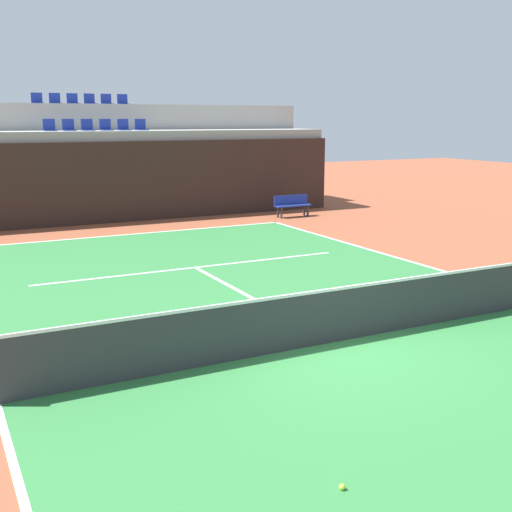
{
  "coord_description": "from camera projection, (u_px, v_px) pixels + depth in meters",
  "views": [
    {
      "loc": [
        -6.03,
        -8.78,
        3.79
      ],
      "look_at": [
        -0.49,
        2.0,
        1.2
      ],
      "focal_mm": 45.15,
      "sensor_mm": 36.0,
      "label": 1
    }
  ],
  "objects": [
    {
      "name": "stands_tier_upper",
      "position": [
        85.0,
        158.0,
        26.8
      ],
      "size": [
        18.69,
        2.4,
        4.38
      ],
      "primitive_type": "cube",
      "color": "#9E9E99",
      "rests_on": "ground_plane"
    },
    {
      "name": "service_line_far",
      "position": [
        195.0,
        267.0,
        16.69
      ],
      "size": [
        8.26,
        0.1,
        0.0
      ],
      "primitive_type": "cube",
      "color": "white",
      "rests_on": "court_surface"
    },
    {
      "name": "player_bench",
      "position": [
        292.0,
        204.0,
        25.32
      ],
      "size": [
        1.5,
        0.4,
        0.85
      ],
      "color": "navy",
      "rests_on": "ground_plane"
    },
    {
      "name": "centre_service_line",
      "position": [
        251.0,
        297.0,
        13.9
      ],
      "size": [
        0.1,
        6.4,
        0.0
      ],
      "primitive_type": "cube",
      "color": "white",
      "rests_on": "court_surface"
    },
    {
      "name": "baseline_far",
      "position": [
        133.0,
        234.0,
        21.51
      ],
      "size": [
        11.0,
        0.1,
        0.0
      ],
      "primitive_type": "cube",
      "color": "white",
      "rests_on": "court_surface"
    },
    {
      "name": "ground_plane",
      "position": [
        334.0,
        343.0,
        11.12
      ],
      "size": [
        80.0,
        80.0,
        0.0
      ],
      "primitive_type": "plane",
      "color": "brown"
    },
    {
      "name": "back_wall",
      "position": [
        109.0,
        183.0,
        23.69
      ],
      "size": [
        18.69,
        0.3,
        2.98
      ],
      "primitive_type": "cube",
      "color": "black",
      "rests_on": "ground_plane"
    },
    {
      "name": "tennis_ball_0",
      "position": [
        342.0,
        487.0,
        6.68
      ],
      "size": [
        0.07,
        0.07,
        0.07
      ],
      "primitive_type": "sphere",
      "color": "#CCE033",
      "rests_on": "court_surface"
    },
    {
      "name": "stands_tier_lower",
      "position": [
        100.0,
        175.0,
        24.82
      ],
      "size": [
        18.69,
        2.4,
        3.35
      ],
      "primitive_type": "cube",
      "color": "#9E9E99",
      "rests_on": "ground_plane"
    },
    {
      "name": "seating_row_lower",
      "position": [
        97.0,
        127.0,
        24.53
      ],
      "size": [
        3.93,
        0.44,
        0.44
      ],
      "color": "navy",
      "rests_on": "stands_tier_lower"
    },
    {
      "name": "court_surface",
      "position": [
        334.0,
        342.0,
        11.12
      ],
      "size": [
        11.0,
        24.0,
        0.01
      ],
      "primitive_type": "cube",
      "color": "#2D7238",
      "rests_on": "ground_plane"
    },
    {
      "name": "tennis_net",
      "position": [
        334.0,
        314.0,
        11.02
      ],
      "size": [
        11.08,
        0.08,
        1.07
      ],
      "color": "black",
      "rests_on": "court_surface"
    },
    {
      "name": "seating_row_upper",
      "position": [
        81.0,
        101.0,
        26.4
      ],
      "size": [
        3.93,
        0.44,
        0.44
      ],
      "color": "navy",
      "rests_on": "stands_tier_upper"
    }
  ]
}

